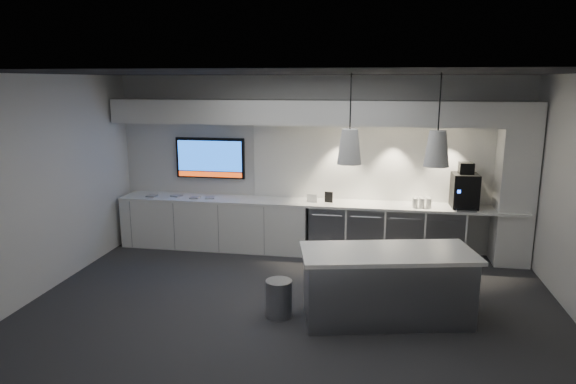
% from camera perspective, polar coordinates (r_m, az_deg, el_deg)
% --- Properties ---
extents(floor, '(7.00, 7.00, 0.00)m').
position_cam_1_polar(floor, '(6.96, 0.59, -12.45)').
color(floor, '#2C2C2F').
rests_on(floor, ground).
extents(ceiling, '(7.00, 7.00, 0.00)m').
position_cam_1_polar(ceiling, '(6.32, 0.65, 13.09)').
color(ceiling, black).
rests_on(ceiling, wall_back).
extents(wall_back, '(7.00, 0.00, 7.00)m').
position_cam_1_polar(wall_back, '(8.91, 3.18, 3.15)').
color(wall_back, silver).
rests_on(wall_back, floor).
extents(wall_front, '(7.00, 0.00, 7.00)m').
position_cam_1_polar(wall_front, '(4.12, -4.98, -7.81)').
color(wall_front, silver).
rests_on(wall_front, floor).
extents(wall_left, '(0.00, 7.00, 7.00)m').
position_cam_1_polar(wall_left, '(7.82, -25.60, 0.67)').
color(wall_left, silver).
rests_on(wall_left, floor).
extents(back_counter, '(6.80, 0.65, 0.04)m').
position_cam_1_polar(back_counter, '(8.71, 2.89, -1.21)').
color(back_counter, white).
rests_on(back_counter, left_base_cabinets).
extents(left_base_cabinets, '(3.30, 0.63, 0.86)m').
position_cam_1_polar(left_base_cabinets, '(9.19, -8.06, -3.50)').
color(left_base_cabinets, white).
rests_on(left_base_cabinets, floor).
extents(fridge_unit_a, '(0.60, 0.61, 0.85)m').
position_cam_1_polar(fridge_unit_a, '(8.80, 4.48, -4.15)').
color(fridge_unit_a, gray).
rests_on(fridge_unit_a, floor).
extents(fridge_unit_b, '(0.60, 0.61, 0.85)m').
position_cam_1_polar(fridge_unit_b, '(8.77, 8.59, -4.32)').
color(fridge_unit_b, gray).
rests_on(fridge_unit_b, floor).
extents(fridge_unit_c, '(0.60, 0.61, 0.85)m').
position_cam_1_polar(fridge_unit_c, '(8.79, 12.71, -4.46)').
color(fridge_unit_c, gray).
rests_on(fridge_unit_c, floor).
extents(fridge_unit_d, '(0.60, 0.61, 0.85)m').
position_cam_1_polar(fridge_unit_d, '(8.85, 16.79, -4.58)').
color(fridge_unit_d, gray).
rests_on(fridge_unit_d, floor).
extents(backsplash, '(4.60, 0.03, 1.30)m').
position_cam_1_polar(backsplash, '(8.83, 10.95, 3.19)').
color(backsplash, white).
rests_on(backsplash, wall_back).
extents(soffit, '(6.90, 0.60, 0.40)m').
position_cam_1_polar(soffit, '(8.51, 3.02, 8.83)').
color(soffit, white).
rests_on(soffit, wall_back).
extents(column, '(0.55, 0.55, 2.60)m').
position_cam_1_polar(column, '(8.87, 23.93, 0.75)').
color(column, white).
rests_on(column, floor).
extents(wall_tv, '(1.25, 0.07, 0.72)m').
position_cam_1_polar(wall_tv, '(9.26, -8.64, 3.75)').
color(wall_tv, black).
rests_on(wall_tv, wall_back).
extents(island, '(2.24, 1.32, 0.89)m').
position_cam_1_polar(island, '(6.53, 10.90, -10.11)').
color(island, gray).
rests_on(island, floor).
extents(bin, '(0.39, 0.39, 0.47)m').
position_cam_1_polar(bin, '(6.58, -1.02, -11.72)').
color(bin, gray).
rests_on(bin, floor).
extents(coffee_machine, '(0.41, 0.58, 0.73)m').
position_cam_1_polar(coffee_machine, '(8.73, 19.04, 0.31)').
color(coffee_machine, black).
rests_on(coffee_machine, back_counter).
extents(sign_black, '(0.14, 0.05, 0.18)m').
position_cam_1_polar(sign_black, '(8.66, 4.55, -0.57)').
color(sign_black, black).
rests_on(sign_black, back_counter).
extents(sign_white, '(0.18, 0.05, 0.14)m').
position_cam_1_polar(sign_white, '(8.66, 2.69, -0.68)').
color(sign_white, white).
rests_on(sign_white, back_counter).
extents(cup_cluster, '(0.30, 0.19, 0.16)m').
position_cam_1_polar(cup_cluster, '(8.57, 14.64, -1.14)').
color(cup_cluster, silver).
rests_on(cup_cluster, back_counter).
extents(tray_a, '(0.17, 0.17, 0.02)m').
position_cam_1_polar(tray_a, '(9.39, -14.90, -0.42)').
color(tray_a, gray).
rests_on(tray_a, back_counter).
extents(tray_b, '(0.20, 0.20, 0.02)m').
position_cam_1_polar(tray_b, '(9.31, -12.30, -0.40)').
color(tray_b, gray).
rests_on(tray_b, back_counter).
extents(tray_c, '(0.17, 0.17, 0.02)m').
position_cam_1_polar(tray_c, '(9.09, -10.29, -0.61)').
color(tray_c, gray).
rests_on(tray_c, back_counter).
extents(tray_d, '(0.20, 0.20, 0.02)m').
position_cam_1_polar(tray_d, '(9.04, -8.68, -0.63)').
color(tray_d, gray).
rests_on(tray_d, back_counter).
extents(pendant_left, '(0.29, 0.29, 1.11)m').
position_cam_1_polar(pendant_left, '(6.10, 6.85, 5.05)').
color(pendant_left, white).
rests_on(pendant_left, ceiling).
extents(pendant_right, '(0.29, 0.29, 1.11)m').
position_cam_1_polar(pendant_right, '(6.13, 16.22, 4.69)').
color(pendant_right, white).
rests_on(pendant_right, ceiling).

